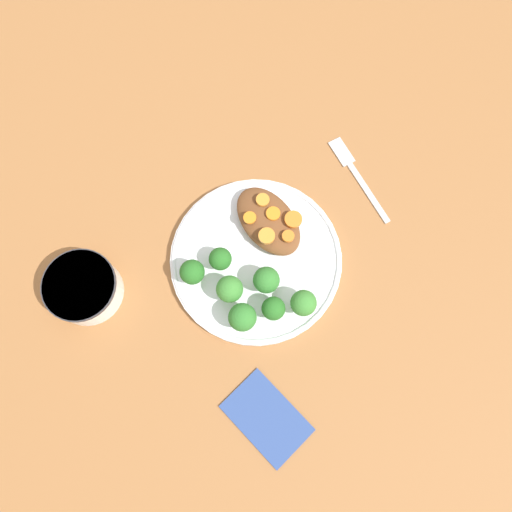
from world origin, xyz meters
TOP-DOWN VIEW (x-y plane):
  - ground_plane at (0.00, 0.00)m, footprint 4.00×4.00m
  - plate at (0.00, 0.00)m, footprint 0.28×0.28m
  - dip_bowl at (-0.12, -0.25)m, footprint 0.11×0.11m
  - stew_mound at (-0.04, 0.05)m, footprint 0.13×0.08m
  - broccoli_floret_0 at (0.11, 0.01)m, footprint 0.04×0.04m
  - broccoli_floret_1 at (0.08, -0.03)m, footprint 0.04×0.04m
  - broccoli_floret_2 at (0.04, -0.01)m, footprint 0.04×0.04m
  - broccoli_floret_3 at (0.02, -0.07)m, footprint 0.04×0.04m
  - broccoli_floret_4 at (-0.03, -0.10)m, footprint 0.04×0.04m
  - broccoli_floret_5 at (0.07, -0.08)m, footprint 0.04×0.04m
  - broccoli_floret_6 at (-0.03, -0.05)m, footprint 0.04×0.04m
  - carrot_slice_0 at (-0.06, 0.06)m, footprint 0.02×0.02m
  - carrot_slice_1 at (-0.01, 0.03)m, footprint 0.03×0.03m
  - carrot_slice_2 at (-0.04, 0.06)m, footprint 0.02×0.02m
  - carrot_slice_3 at (0.01, 0.06)m, footprint 0.02×0.02m
  - carrot_slice_4 at (-0.01, 0.08)m, footprint 0.03×0.03m
  - carrot_slice_5 at (-0.05, 0.03)m, footprint 0.02×0.02m
  - fork at (-0.03, 0.23)m, footprint 0.18×0.04m
  - napkin at (0.21, -0.13)m, footprint 0.14×0.10m

SIDE VIEW (x-z plane):
  - ground_plane at x=0.00m, z-range 0.00..0.00m
  - fork at x=-0.03m, z-range 0.00..0.01m
  - napkin at x=0.21m, z-range 0.00..0.01m
  - plate at x=0.00m, z-range 0.00..0.02m
  - stew_mound at x=-0.04m, z-range 0.02..0.05m
  - dip_bowl at x=-0.12m, z-range 0.00..0.06m
  - broccoli_floret_6 at x=-0.03m, z-range 0.02..0.07m
  - broccoli_floret_1 at x=0.08m, z-range 0.02..0.07m
  - broccoli_floret_4 at x=-0.03m, z-range 0.02..0.07m
  - broccoli_floret_2 at x=0.04m, z-range 0.02..0.07m
  - broccoli_floret_0 at x=0.11m, z-range 0.02..0.08m
  - broccoli_floret_3 at x=0.02m, z-range 0.02..0.08m
  - carrot_slice_5 at x=-0.05m, z-range 0.05..0.05m
  - carrot_slice_2 at x=-0.04m, z-range 0.05..0.05m
  - carrot_slice_0 at x=-0.06m, z-range 0.05..0.05m
  - broccoli_floret_5 at x=0.07m, z-range 0.02..0.08m
  - carrot_slice_3 at x=0.01m, z-range 0.05..0.05m
  - carrot_slice_4 at x=-0.01m, z-range 0.05..0.05m
  - carrot_slice_1 at x=-0.01m, z-range 0.05..0.05m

